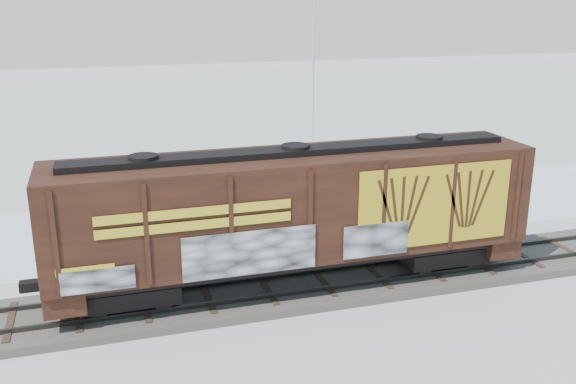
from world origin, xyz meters
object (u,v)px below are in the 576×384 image
object	(u,v)px
car_white	(390,195)
car_silver	(244,213)
flagpole	(315,86)
car_dark	(321,206)
hopper_railcar	(295,209)

from	to	relation	value
car_white	car_silver	bearing A→B (deg)	101.17
flagpole	car_silver	world-z (taller)	flagpole
car_silver	car_dark	world-z (taller)	car_silver
car_white	car_dark	distance (m)	3.55
car_white	car_dark	xyz separation A→B (m)	(-3.53, -0.35, -0.06)
car_white	flagpole	bearing A→B (deg)	16.80
hopper_railcar	car_dark	size ratio (longest dim) A/B	3.25
car_silver	car_white	world-z (taller)	car_white
car_white	car_dark	bearing A→B (deg)	103.31
hopper_railcar	car_white	xyz separation A→B (m)	(6.75, 6.78, -2.17)
hopper_railcar	car_silver	distance (m)	6.72
hopper_railcar	car_white	distance (m)	9.81
flagpole	hopper_railcar	bearing A→B (deg)	-111.57
car_dark	car_silver	bearing A→B (deg)	88.30
flagpole	car_white	distance (m)	8.51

